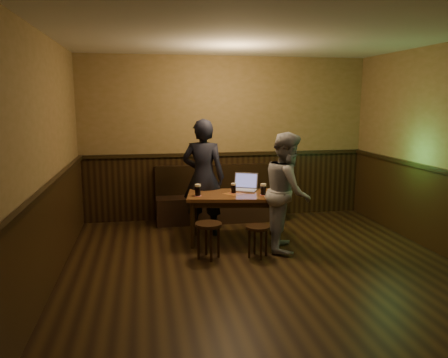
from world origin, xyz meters
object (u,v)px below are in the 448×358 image
Objects in this scene: bench at (220,203)px; person_suit at (203,177)px; pub_table at (234,200)px; pint_right at (263,189)px; stool_left at (209,230)px; stool_right at (258,232)px; person_grey at (287,191)px; pint_mid at (234,188)px; laptop at (245,186)px; pint_left at (198,190)px.

person_suit reaches higher than bench.
pint_right is at bearing -12.83° from pub_table.
pint_right reaches higher than stool_left.
person_grey is at bearing 29.15° from stool_right.
pub_table reaches higher than stool_right.
pint_right is 0.10× the size of person_grey.
pint_mid is at bearing 151.44° from person_suit.
bench reaches higher than pint_right.
bench is at bearing 129.49° from laptop.
pint_right is (0.39, -1.33, 0.49)m from bench.
bench is 13.23× the size of pint_right.
laptop is (0.21, -0.94, 0.47)m from bench.
person_suit is at bearing 115.78° from stool_right.
laptop is (0.21, 0.19, -0.01)m from pint_mid.
pub_table is 3.41× the size of stool_right.
bench is at bearing 38.93° from person_grey.
stool_left is 2.88× the size of pint_right.
stool_left is 0.93m from pint_mid.
stool_left is 0.27× the size of person_suit.
bench is 4.89× the size of laptop.
stool_right is 1.08m from pint_left.
person_suit reaches higher than pint_mid.
pub_table is 0.35m from laptop.
stool_left is at bearing -124.80° from pint_mid.
laptop is 0.25× the size of person_suit.
stool_right is at bearing -84.74° from bench.
person_grey is at bearing -29.67° from laptop.
pub_table is 0.89× the size of person_grey.
laptop is at bearing 177.83° from person_suit.
pint_mid is at bearing -90.11° from bench.
laptop is (0.69, 0.87, 0.40)m from stool_left.
pint_left is 0.94m from pint_right.
stool_right is 1.04m from laptop.
pint_left is (-0.06, 0.59, 0.42)m from stool_left.
pint_left is at bearing -113.80° from bench.
pub_table is 0.84m from stool_left.
person_grey reaches higher than pub_table.
pint_left is at bearing 88.62° from person_grey.
stool_right is at bearing 135.98° from person_grey.
pint_mid is 0.34× the size of laptop.
pint_right is 0.37× the size of laptop.
person_suit reaches higher than laptop.
pint_right is (0.22, 0.55, 0.46)m from stool_right.
stool_left is 0.73m from pint_left.
pint_left is 0.10× the size of person_grey.
stool_right is at bearing -76.83° from pint_mid.
bench is at bearing 75.31° from stool_left.
pint_mid reaches higher than stool_right.
stool_right is 2.56× the size of pint_right.
pint_left is 1.03× the size of pint_right.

